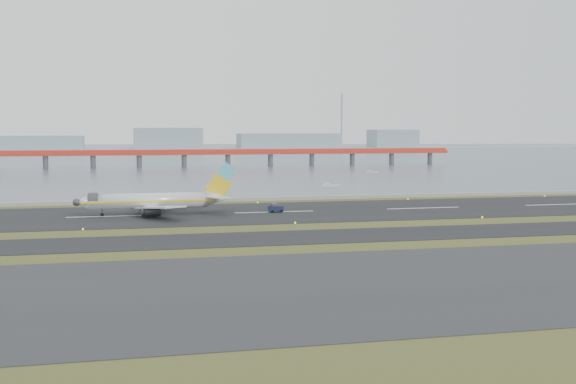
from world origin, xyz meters
name	(u,v)px	position (x,y,z in m)	size (l,w,h in m)	color
ground	(304,228)	(0.00, 0.00, 0.00)	(1000.00, 1000.00, 0.00)	#334819
apron_strip	(403,282)	(0.00, -55.00, 0.05)	(1000.00, 50.00, 0.10)	#2B2B2D
taxiway_strip	(319,236)	(0.00, -12.00, 0.05)	(1000.00, 18.00, 0.10)	black
runway_strip	(274,212)	(0.00, 30.00, 0.05)	(1000.00, 45.00, 0.10)	black
seawall	(253,199)	(0.00, 60.00, 0.50)	(1000.00, 2.50, 1.00)	gray
bay_water	(168,154)	(0.00, 460.00, 0.00)	(1400.00, 800.00, 1.30)	#414F5D
red_pier	(228,154)	(20.00, 250.00, 7.28)	(260.00, 5.00, 10.20)	red
far_shoreline	(171,143)	(13.62, 620.00, 6.07)	(1400.00, 80.00, 60.50)	#8D9EA7
airliner	(155,201)	(-29.26, 30.93, 3.46)	(38.52, 32.89, 12.80)	silver
pushback_tug	(275,208)	(0.25, 29.62, 1.09)	(3.71, 2.46, 2.24)	#121B33
workboat_near	(330,185)	(36.20, 103.66, 0.50)	(6.87, 3.56, 1.60)	silver
workboat_far	(372,172)	(78.62, 178.89, 0.46)	(6.30, 3.94, 1.46)	silver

